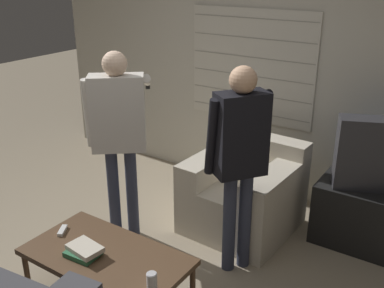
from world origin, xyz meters
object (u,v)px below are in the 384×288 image
soda_can (152,282)px  armchair_beige (245,193)px  person_right_standing (239,148)px  book_stack (84,251)px  spare_remote (62,230)px  person_left_standing (119,124)px  coffee_table (106,259)px

soda_can → armchair_beige: bearing=96.2°
armchair_beige → soda_can: (0.17, -1.56, 0.14)m
person_right_standing → book_stack: (-0.66, -0.96, -0.58)m
person_right_standing → spare_remote: person_right_standing is taller
armchair_beige → person_right_standing: 0.92m
person_left_standing → book_stack: (0.38, -0.81, -0.60)m
book_stack → soda_can: bearing=-2.0°
person_left_standing → book_stack: person_left_standing is taller
person_right_standing → soda_can: bearing=-146.8°
coffee_table → person_right_standing: size_ratio=0.71×
person_left_standing → spare_remote: (0.03, -0.70, -0.63)m
spare_remote → person_right_standing: bearing=8.9°
armchair_beige → coffee_table: size_ratio=0.81×
person_right_standing → person_left_standing: bearing=134.3°
armchair_beige → soda_can: 1.57m
book_stack → soda_can: 0.61m
soda_can → spare_remote: 0.97m
person_right_standing → book_stack: size_ratio=6.39×
person_left_standing → book_stack: size_ratio=6.46×
armchair_beige → spare_remote: size_ratio=7.06×
soda_can → spare_remote: soda_can is taller
armchair_beige → person_right_standing: size_ratio=0.57×
coffee_table → spare_remote: size_ratio=8.69×
spare_remote → person_left_standing: bearing=61.0°
person_left_standing → person_right_standing: bearing=-30.4°
soda_can → spare_remote: bearing=172.0°
armchair_beige → person_left_standing: (-0.81, -0.72, 0.71)m
coffee_table → person_left_standing: bearing=124.1°
armchair_beige → spare_remote: (-0.79, -1.42, 0.09)m
armchair_beige → coffee_table: 1.48m
coffee_table → armchair_beige: bearing=77.4°
book_stack → spare_remote: (-0.35, 0.11, -0.02)m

